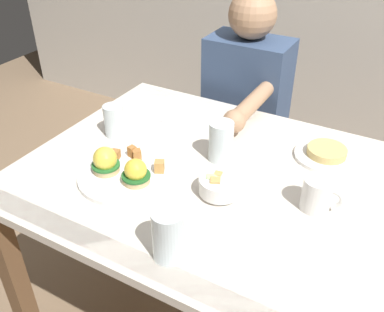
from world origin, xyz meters
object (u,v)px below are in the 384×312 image
water_glass_extra (114,122)px  side_plate (326,154)px  water_glass_far (168,237)px  dining_table (219,203)px  fruit_bowl (220,186)px  coffee_mug (318,193)px  water_glass_near (221,144)px  diner_person (244,109)px  fork (169,114)px  eggs_benedict_plate (122,171)px

water_glass_extra → side_plate: water_glass_extra is taller
water_glass_far → dining_table: bearing=95.5°
fruit_bowl → coffee_mug: (0.25, 0.07, 0.02)m
water_glass_near → diner_person: bearing=105.0°
coffee_mug → diner_person: size_ratio=0.10×
dining_table → diner_person: (-0.18, 0.60, 0.02)m
fruit_bowl → diner_person: 0.73m
water_glass_near → side_plate: size_ratio=0.65×
fork → water_glass_far: size_ratio=1.17×
fruit_bowl → water_glass_extra: 0.48m
water_glass_near → water_glass_extra: size_ratio=1.18×
fork → water_glass_extra: (-0.08, -0.22, 0.05)m
eggs_benedict_plate → coffee_mug: coffee_mug is taller
coffee_mug → side_plate: size_ratio=0.56×
water_glass_near → water_glass_extra: water_glass_near is taller
fruit_bowl → side_plate: bearing=57.5°
water_glass_extra → diner_person: bearing=66.3°
water_glass_near → fork: bearing=149.9°
fork → water_glass_far: bearing=-58.0°
eggs_benedict_plate → water_glass_extra: bearing=132.4°
fork → eggs_benedict_plate: bearing=-77.2°
fork → diner_person: size_ratio=0.14×
fork → water_glass_far: water_glass_far is taller
eggs_benedict_plate → fruit_bowl: (0.29, 0.07, 0.00)m
eggs_benedict_plate → diner_person: 0.77m
coffee_mug → water_glass_extra: (-0.72, 0.05, -0.00)m
water_glass_far → fruit_bowl: bearing=89.6°
water_glass_near → side_plate: 0.34m
dining_table → diner_person: 0.63m
side_plate → diner_person: diner_person is taller
fruit_bowl → diner_person: size_ratio=0.11×
fruit_bowl → fork: 0.51m
fork → water_glass_extra: bearing=-110.9°
water_glass_far → eggs_benedict_plate: bearing=145.6°
water_glass_near → diner_person: (-0.14, 0.52, -0.15)m
eggs_benedict_plate → water_glass_far: water_glass_far is taller
water_glass_extra → side_plate: (0.68, 0.21, -0.03)m
water_glass_near → water_glass_far: size_ratio=0.98×
water_glass_near → side_plate: water_glass_near is taller
fruit_bowl → water_glass_far: bearing=-90.4°
eggs_benedict_plate → fork: (-0.09, 0.41, -0.02)m
fruit_bowl → water_glass_near: (-0.08, 0.16, 0.03)m
coffee_mug → water_glass_extra: water_glass_extra is taller
coffee_mug → water_glass_far: bearing=-126.8°
fork → water_glass_extra: 0.24m
dining_table → fork: fork is taller
eggs_benedict_plate → water_glass_far: 0.35m
fruit_bowl → coffee_mug: 0.26m
side_plate → diner_person: size_ratio=0.18×
fork → water_glass_near: (0.30, -0.17, 0.05)m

